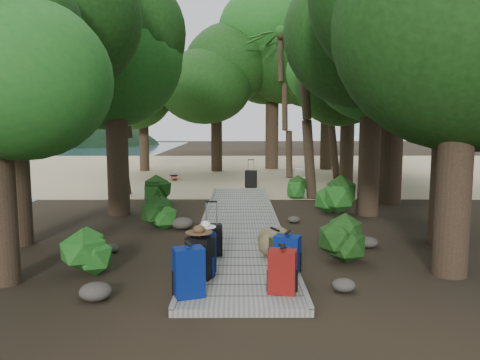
{
  "coord_description": "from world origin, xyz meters",
  "views": [
    {
      "loc": [
        -0.05,
        -11.14,
        2.65
      ],
      "look_at": [
        0.01,
        2.5,
        1.0
      ],
      "focal_mm": 35.0,
      "sensor_mm": 36.0,
      "label": 1
    }
  ],
  "objects_px": {
    "backpack_right_c": "(287,252)",
    "suitcase_on_boardwalk": "(212,240)",
    "backpack_right_b": "(282,266)",
    "backpack_left_a": "(189,269)",
    "backpack_right_d": "(280,249)",
    "backpack_left_c": "(203,250)",
    "backpack_left_d": "(206,238)",
    "sun_lounger": "(303,176)",
    "lone_suitcase_on_sand": "(251,179)",
    "backpack_left_b": "(200,255)",
    "kayak": "(174,176)",
    "duffel_right_khaki": "(275,241)",
    "backpack_right_a": "(282,269)"
  },
  "relations": [
    {
      "from": "backpack_left_d",
      "to": "duffel_right_khaki",
      "type": "bearing_deg",
      "value": 2.08
    },
    {
      "from": "backpack_right_c",
      "to": "suitcase_on_boardwalk",
      "type": "height_order",
      "value": "backpack_right_c"
    },
    {
      "from": "backpack_right_a",
      "to": "sun_lounger",
      "type": "relative_size",
      "value": 0.39
    },
    {
      "from": "duffel_right_khaki",
      "to": "kayak",
      "type": "relative_size",
      "value": 0.23
    },
    {
      "from": "lone_suitcase_on_sand",
      "to": "backpack_left_b",
      "type": "bearing_deg",
      "value": -81.28
    },
    {
      "from": "backpack_left_b",
      "to": "backpack_left_c",
      "type": "distance_m",
      "value": 0.34
    },
    {
      "from": "backpack_left_d",
      "to": "backpack_right_a",
      "type": "xyz_separation_m",
      "value": [
        1.29,
        -2.26,
        0.09
      ]
    },
    {
      "from": "backpack_left_a",
      "to": "suitcase_on_boardwalk",
      "type": "xyz_separation_m",
      "value": [
        0.21,
        2.14,
        -0.1
      ]
    },
    {
      "from": "backpack_left_c",
      "to": "suitcase_on_boardwalk",
      "type": "bearing_deg",
      "value": 67.28
    },
    {
      "from": "duffel_right_khaki",
      "to": "sun_lounger",
      "type": "distance_m",
      "value": 11.92
    },
    {
      "from": "backpack_left_c",
      "to": "suitcase_on_boardwalk",
      "type": "relative_size",
      "value": 1.24
    },
    {
      "from": "suitcase_on_boardwalk",
      "to": "backpack_left_d",
      "type": "bearing_deg",
      "value": 105.96
    },
    {
      "from": "backpack_right_d",
      "to": "lone_suitcase_on_sand",
      "type": "height_order",
      "value": "lone_suitcase_on_sand"
    },
    {
      "from": "backpack_right_a",
      "to": "sun_lounger",
      "type": "xyz_separation_m",
      "value": [
        2.25,
        13.95,
        -0.17
      ]
    },
    {
      "from": "suitcase_on_boardwalk",
      "to": "duffel_right_khaki",
      "type": "bearing_deg",
      "value": 2.38
    },
    {
      "from": "backpack_left_a",
      "to": "kayak",
      "type": "distance_m",
      "value": 15.5
    },
    {
      "from": "duffel_right_khaki",
      "to": "sun_lounger",
      "type": "height_order",
      "value": "sun_lounger"
    },
    {
      "from": "backpack_left_a",
      "to": "backpack_right_a",
      "type": "xyz_separation_m",
      "value": [
        1.39,
        0.15,
        -0.04
      ]
    },
    {
      "from": "backpack_left_a",
      "to": "duffel_right_khaki",
      "type": "height_order",
      "value": "backpack_left_a"
    },
    {
      "from": "backpack_right_b",
      "to": "sun_lounger",
      "type": "bearing_deg",
      "value": 62.03
    },
    {
      "from": "backpack_left_c",
      "to": "suitcase_on_boardwalk",
      "type": "height_order",
      "value": "backpack_left_c"
    },
    {
      "from": "backpack_left_c",
      "to": "backpack_left_d",
      "type": "distance_m",
      "value": 1.23
    },
    {
      "from": "backpack_left_d",
      "to": "suitcase_on_boardwalk",
      "type": "distance_m",
      "value": 0.29
    },
    {
      "from": "backpack_right_a",
      "to": "backpack_right_d",
      "type": "distance_m",
      "value": 1.45
    },
    {
      "from": "backpack_right_a",
      "to": "suitcase_on_boardwalk",
      "type": "relative_size",
      "value": 1.18
    },
    {
      "from": "backpack_right_c",
      "to": "lone_suitcase_on_sand",
      "type": "height_order",
      "value": "backpack_right_c"
    },
    {
      "from": "backpack_right_a",
      "to": "backpack_right_b",
      "type": "xyz_separation_m",
      "value": [
        0.02,
        0.23,
        -0.03
      ]
    },
    {
      "from": "backpack_right_b",
      "to": "lone_suitcase_on_sand",
      "type": "bearing_deg",
      "value": 71.98
    },
    {
      "from": "backpack_right_d",
      "to": "backpack_left_a",
      "type": "bearing_deg",
      "value": -146.73
    },
    {
      "from": "backpack_right_a",
      "to": "suitcase_on_boardwalk",
      "type": "distance_m",
      "value": 2.31
    },
    {
      "from": "backpack_right_c",
      "to": "kayak",
      "type": "height_order",
      "value": "backpack_right_c"
    },
    {
      "from": "backpack_left_c",
      "to": "backpack_right_d",
      "type": "xyz_separation_m",
      "value": [
        1.37,
        0.41,
        -0.11
      ]
    },
    {
      "from": "backpack_left_a",
      "to": "suitcase_on_boardwalk",
      "type": "bearing_deg",
      "value": 65.36
    },
    {
      "from": "backpack_right_b",
      "to": "kayak",
      "type": "bearing_deg",
      "value": 85.21
    },
    {
      "from": "backpack_right_a",
      "to": "suitcase_on_boardwalk",
      "type": "height_order",
      "value": "backpack_right_a"
    },
    {
      "from": "backpack_left_d",
      "to": "duffel_right_khaki",
      "type": "relative_size",
      "value": 0.82
    },
    {
      "from": "backpack_right_d",
      "to": "lone_suitcase_on_sand",
      "type": "xyz_separation_m",
      "value": [
        -0.23,
        10.87,
        -0.01
      ]
    },
    {
      "from": "backpack_right_b",
      "to": "sun_lounger",
      "type": "relative_size",
      "value": 0.36
    },
    {
      "from": "suitcase_on_boardwalk",
      "to": "backpack_right_b",
      "type": "bearing_deg",
      "value": -64.83
    },
    {
      "from": "backpack_left_d",
      "to": "kayak",
      "type": "height_order",
      "value": "backpack_left_d"
    },
    {
      "from": "backpack_left_c",
      "to": "backpack_right_a",
      "type": "bearing_deg",
      "value": -56.01
    },
    {
      "from": "backpack_left_a",
      "to": "backpack_right_d",
      "type": "bearing_deg",
      "value": 28.08
    },
    {
      "from": "backpack_right_b",
      "to": "kayak",
      "type": "relative_size",
      "value": 0.24
    },
    {
      "from": "backpack_right_b",
      "to": "backpack_right_d",
      "type": "xyz_separation_m",
      "value": [
        0.08,
        1.21,
        -0.07
      ]
    },
    {
      "from": "backpack_right_c",
      "to": "backpack_right_d",
      "type": "relative_size",
      "value": 1.33
    },
    {
      "from": "kayak",
      "to": "suitcase_on_boardwalk",
      "type": "bearing_deg",
      "value": -85.85
    },
    {
      "from": "backpack_left_c",
      "to": "kayak",
      "type": "height_order",
      "value": "backpack_left_c"
    },
    {
      "from": "backpack_right_b",
      "to": "backpack_left_a",
      "type": "bearing_deg",
      "value": 176.29
    },
    {
      "from": "backpack_right_b",
      "to": "sun_lounger",
      "type": "distance_m",
      "value": 13.9
    },
    {
      "from": "kayak",
      "to": "backpack_right_c",
      "type": "bearing_deg",
      "value": -81.48
    }
  ]
}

